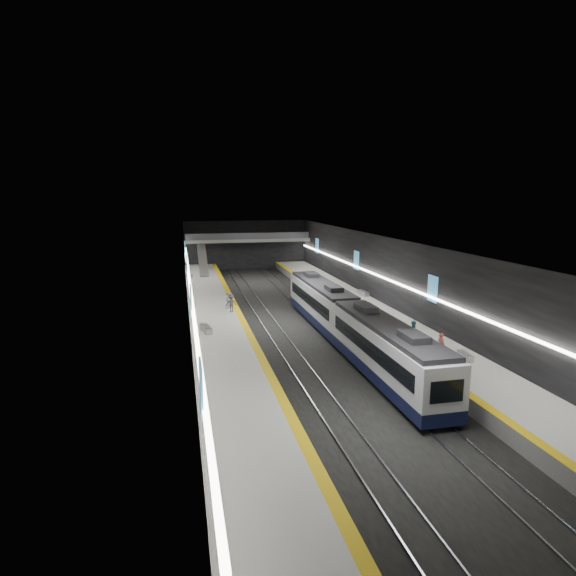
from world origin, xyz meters
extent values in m
plane|color=black|center=(0.00, 0.00, 0.00)|extent=(70.00, 70.00, 0.00)
cube|color=beige|center=(0.00, 0.00, 8.00)|extent=(20.00, 70.00, 0.04)
cube|color=black|center=(-10.00, 0.00, 4.00)|extent=(0.04, 70.00, 8.00)
cube|color=black|center=(10.00, 0.00, 4.00)|extent=(0.04, 70.00, 8.00)
cube|color=black|center=(0.00, 35.00, 4.00)|extent=(20.00, 0.04, 8.00)
cube|color=slate|center=(-7.50, 0.00, 0.50)|extent=(5.00, 70.00, 1.00)
cube|color=#B4B4AE|center=(-7.50, 0.00, 1.01)|extent=(5.00, 70.00, 0.02)
cube|color=yellow|center=(-5.30, 0.00, 1.02)|extent=(0.60, 70.00, 0.02)
cube|color=slate|center=(7.50, 0.00, 0.50)|extent=(5.00, 70.00, 1.00)
cube|color=#B4B4AE|center=(7.50, 0.00, 1.01)|extent=(5.00, 70.00, 0.02)
cube|color=yellow|center=(5.30, 0.00, 1.02)|extent=(0.60, 70.00, 0.02)
cube|color=gray|center=(-3.22, 0.00, 0.06)|extent=(0.08, 70.00, 0.12)
cube|color=gray|center=(-1.78, 0.00, 0.06)|extent=(0.08, 70.00, 0.12)
cube|color=gray|center=(1.78, 0.00, 0.06)|extent=(0.08, 70.00, 0.12)
cube|color=gray|center=(3.22, 0.00, 0.06)|extent=(0.08, 70.00, 0.12)
cube|color=#0F1438|center=(2.50, -15.53, 0.75)|extent=(2.65, 15.00, 0.80)
cube|color=white|center=(2.50, -15.53, 2.40)|extent=(2.65, 15.00, 2.50)
cube|color=black|center=(2.50, -15.53, 3.80)|extent=(2.44, 14.25, 0.30)
cube|color=black|center=(2.50, -15.53, 2.45)|extent=(2.69, 13.20, 1.00)
cube|color=black|center=(2.50, -23.05, 2.35)|extent=(1.85, 0.05, 1.20)
cube|color=#0F1438|center=(2.50, -0.53, 0.75)|extent=(2.65, 15.00, 0.80)
cube|color=white|center=(2.50, -0.53, 2.40)|extent=(2.65, 15.00, 2.50)
cube|color=black|center=(2.50, -0.53, 3.80)|extent=(2.44, 14.25, 0.30)
cube|color=black|center=(2.50, -0.53, 2.45)|extent=(2.69, 13.20, 1.00)
cube|color=black|center=(2.50, -8.05, 2.35)|extent=(1.85, 0.05, 1.20)
cube|color=#4697D4|center=(-9.92, -25.00, 4.50)|extent=(0.10, 1.50, 2.20)
cube|color=#4697D4|center=(-9.92, -8.00, 4.50)|extent=(0.10, 1.50, 2.20)
cube|color=#4697D4|center=(-9.92, 10.00, 4.50)|extent=(0.10, 1.50, 2.20)
cube|color=#4697D4|center=(-9.92, 27.00, 4.50)|extent=(0.10, 1.50, 2.20)
cube|color=#4697D4|center=(9.92, -8.00, 4.50)|extent=(0.10, 1.50, 2.20)
cube|color=#4697D4|center=(9.92, 10.00, 4.50)|extent=(0.10, 1.50, 2.20)
cube|color=#4697D4|center=(9.92, 27.00, 4.50)|extent=(0.10, 1.50, 2.20)
cube|color=white|center=(-9.80, 0.00, 3.80)|extent=(0.25, 68.60, 0.12)
cube|color=white|center=(9.80, 0.00, 3.80)|extent=(0.25, 68.60, 0.12)
cube|color=gray|center=(0.00, 33.00, 5.00)|extent=(20.00, 3.00, 0.50)
cube|color=#47474C|center=(0.00, 31.55, 5.75)|extent=(19.60, 0.08, 1.00)
cube|color=#99999E|center=(-7.50, 26.00, 2.90)|extent=(1.20, 7.50, 3.92)
cube|color=#99999E|center=(-8.74, -4.62, 1.25)|extent=(0.96, 2.13, 0.50)
cube|color=#99999E|center=(-9.50, 23.30, 1.23)|extent=(0.83, 1.97, 0.47)
cube|color=#99999E|center=(8.52, -15.39, 1.21)|extent=(0.71, 1.77, 0.42)
cube|color=#99999E|center=(9.50, 6.36, 1.25)|extent=(0.73, 2.05, 0.49)
imported|color=#AC4940|center=(6.97, -14.79, 1.90)|extent=(0.55, 0.73, 1.80)
imported|color=teal|center=(6.53, -11.57, 1.93)|extent=(1.01, 1.11, 1.85)
imported|color=#BDB7AD|center=(-6.10, 3.35, 1.82)|extent=(0.74, 1.04, 1.64)
imported|color=#3D3F45|center=(-5.96, 1.69, 1.88)|extent=(1.26, 0.90, 1.77)
camera|label=1|loc=(-10.49, -43.82, 12.29)|focal=30.00mm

